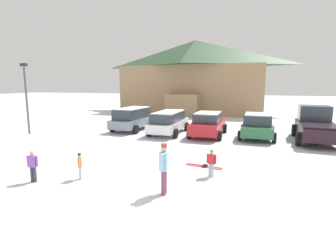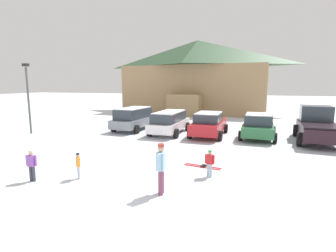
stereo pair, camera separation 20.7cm
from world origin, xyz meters
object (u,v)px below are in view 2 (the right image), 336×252
parked_white_suv (170,122)px  pickup_truck (317,126)px  pair_of_skis (203,166)px  parked_red_sedan (209,124)px  skier_child_in_red_jacket (210,162)px  skier_adult_in_blue_parka (161,166)px  skier_child_in_purple_jacket (32,164)px  parked_grey_wagon (134,118)px  lamp_post (28,94)px  parked_green_coupe (258,126)px  skier_child_in_orange_jacket (78,164)px  ski_lodge (197,76)px

parked_white_suv → pickup_truck: pickup_truck is taller
pickup_truck → pair_of_skis: 9.21m
parked_red_sedan → skier_child_in_red_jacket: size_ratio=4.44×
skier_adult_in_blue_parka → skier_child_in_purple_jacket: 4.87m
parked_grey_wagon → lamp_post: 7.58m
parked_green_coupe → skier_child_in_orange_jacket: 11.86m
ski_lodge → skier_child_in_orange_jacket: (1.25, -25.00, -3.92)m
skier_child_in_orange_jacket → skier_child_in_purple_jacket: skier_child_in_purple_jacket is taller
skier_child_in_red_jacket → skier_child_in_orange_jacket: size_ratio=1.06×
parked_grey_wagon → parked_green_coupe: bearing=-0.9°
skier_child_in_purple_jacket → parked_green_coupe: bearing=54.4°
parked_grey_wagon → parked_green_coupe: 9.06m
parked_red_sedan → skier_child_in_orange_jacket: bearing=-107.6°
parked_red_sedan → skier_child_in_orange_jacket: size_ratio=4.71×
skier_child_in_red_jacket → pair_of_skis: (-0.49, 1.13, -0.57)m
pickup_truck → skier_child_in_red_jacket: size_ratio=5.08×
parked_green_coupe → pair_of_skis: parked_green_coupe is taller
parked_red_sedan → pickup_truck: 6.60m
skier_adult_in_blue_parka → skier_child_in_red_jacket: size_ratio=1.59×
skier_child_in_red_jacket → lamp_post: (-13.69, 4.66, 2.21)m
ski_lodge → parked_grey_wagon: ski_lodge is taller
ski_lodge → lamp_post: ski_lodge is taller
parked_grey_wagon → pickup_truck: 12.45m
skier_child_in_orange_jacket → lamp_post: 11.38m
lamp_post → parked_grey_wagon: bearing=30.5°
parked_white_suv → skier_child_in_purple_jacket: (-1.74, -10.45, -0.21)m
parked_green_coupe → skier_child_in_orange_jacket: bearing=-122.1°
parked_green_coupe → skier_child_in_purple_jacket: bearing=-125.6°
skier_adult_in_blue_parka → ski_lodge: bearing=100.4°
parked_white_suv → parked_green_coupe: 6.00m
skier_adult_in_blue_parka → pair_of_skis: 3.41m
parked_grey_wagon → parked_red_sedan: parked_grey_wagon is taller
ski_lodge → skier_child_in_red_jacket: size_ratio=16.90×
parked_white_suv → parked_green_coupe: bearing=3.5°
skier_child_in_red_jacket → skier_child_in_purple_jacket: (-6.03, -2.57, 0.07)m
parked_white_suv → skier_child_in_red_jacket: size_ratio=4.51×
pickup_truck → skier_child_in_red_jacket: 9.83m
parked_grey_wagon → pickup_truck: bearing=0.1°
parked_grey_wagon → skier_child_in_red_jacket: 11.16m
parked_red_sedan → skier_adult_in_blue_parka: (0.30, -10.09, 0.12)m
parked_green_coupe → skier_adult_in_blue_parka: (-2.89, -10.33, 0.12)m
pickup_truck → skier_adult_in_blue_parka: pickup_truck is taller
parked_grey_wagon → pair_of_skis: size_ratio=2.70×
parked_green_coupe → parked_red_sedan: bearing=-175.7°
skier_child_in_red_jacket → parked_green_coupe: bearing=78.3°
ski_lodge → pickup_truck: bearing=-53.5°
skier_adult_in_blue_parka → lamp_post: lamp_post is taller
parked_green_coupe → skier_child_in_red_jacket: 8.43m
ski_lodge → lamp_post: 20.20m
ski_lodge → skier_child_in_purple_jacket: 26.05m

